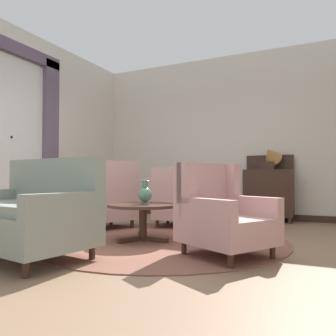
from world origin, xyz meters
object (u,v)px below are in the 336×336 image
armchair_foreground_right (107,200)px  settee (27,216)px  porcelain_vase (145,194)px  sideboard (269,192)px  armchair_back_corner (179,201)px  coffee_table (143,211)px  armchair_near_window (221,215)px  gramophone (270,157)px

armchair_foreground_right → settee: bearing=35.6°
porcelain_vase → sideboard: sideboard is taller
armchair_back_corner → armchair_foreground_right: 1.16m
armchair_back_corner → armchair_foreground_right: size_ratio=0.95×
coffee_table → porcelain_vase: porcelain_vase is taller
armchair_foreground_right → armchair_near_window: (2.14, -1.02, -0.04)m
armchair_foreground_right → sideboard: sideboard is taller
armchair_back_corner → armchair_foreground_right: armchair_foreground_right is taller
porcelain_vase → settee: 1.41m
armchair_back_corner → gramophone: (1.25, 1.25, 0.77)m
coffee_table → armchair_back_corner: armchair_back_corner is taller
armchair_near_window → armchair_back_corner: bearing=64.7°
settee → sideboard: 4.30m
sideboard → gramophone: size_ratio=2.52×
coffee_table → porcelain_vase: (0.03, -0.01, 0.21)m
porcelain_vase → armchair_foreground_right: armchair_foreground_right is taller
armchair_near_window → gramophone: (0.06, 2.93, 0.77)m
coffee_table → sideboard: sideboard is taller
porcelain_vase → armchair_back_corner: bearing=94.9°
porcelain_vase → gramophone: (1.13, 2.60, 0.58)m
armchair_near_window → gramophone: size_ratio=2.21×
coffee_table → gramophone: (1.17, 2.59, 0.79)m
porcelain_vase → sideboard: bearing=68.0°
sideboard → porcelain_vase: bearing=-112.0°
armchair_foreground_right → armchair_near_window: 2.38m
armchair_foreground_right → gramophone: bearing=154.1°
armchair_foreground_right → gramophone: (2.21, 1.91, 0.73)m
settee → armchair_near_window: (1.72, 0.91, -0.00)m
armchair_back_corner → sideboard: (1.20, 1.34, 0.13)m
armchair_near_window → sideboard: size_ratio=0.88×
gramophone → coffee_table: bearing=-114.3°
armchair_near_window → settee: bearing=147.3°
coffee_table → sideboard: bearing=67.2°
coffee_table → gramophone: 2.95m
armchair_back_corner → sideboard: bearing=-143.6°
armchair_foreground_right → porcelain_vase: bearing=80.4°
armchair_back_corner → armchair_near_window: armchair_back_corner is taller
settee → coffee_table: bearing=72.8°
porcelain_vase → gramophone: gramophone is taller
porcelain_vase → armchair_back_corner: (-0.11, 1.35, -0.18)m
settee → armchair_back_corner: 2.64m
settee → armchair_near_window: bearing=36.9°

